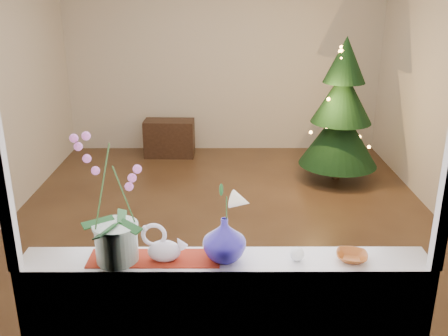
# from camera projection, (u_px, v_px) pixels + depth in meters

# --- Properties ---
(ground) EXTENTS (5.00, 5.00, 0.00)m
(ground) POSITION_uv_depth(u_px,v_px,m) (224.00, 220.00, 5.21)
(ground) COLOR #3C2618
(ground) RESTS_ON ground
(wall_back) EXTENTS (4.50, 0.10, 2.70)m
(wall_back) POSITION_uv_depth(u_px,v_px,m) (224.00, 58.00, 7.10)
(wall_back) COLOR beige
(wall_back) RESTS_ON ground
(wall_front) EXTENTS (4.50, 0.10, 2.70)m
(wall_front) POSITION_uv_depth(u_px,v_px,m) (226.00, 194.00, 2.40)
(wall_front) COLOR beige
(wall_front) RESTS_ON ground
(windowsill) EXTENTS (2.20, 0.26, 0.04)m
(windowsill) POSITION_uv_depth(u_px,v_px,m) (225.00, 262.00, 2.67)
(windowsill) COLOR white
(windowsill) RESTS_ON window_apron
(window_frame) EXTENTS (2.22, 0.06, 1.60)m
(window_frame) POSITION_uv_depth(u_px,v_px,m) (226.00, 122.00, 2.31)
(window_frame) COLOR white
(window_frame) RESTS_ON windowsill
(runner) EXTENTS (0.70, 0.20, 0.01)m
(runner) POSITION_uv_depth(u_px,v_px,m) (154.00, 258.00, 2.66)
(runner) COLOR maroon
(runner) RESTS_ON windowsill
(orchid_pot) EXTENTS (0.32, 0.32, 0.70)m
(orchid_pot) POSITION_uv_depth(u_px,v_px,m) (113.00, 200.00, 2.53)
(orchid_pot) COLOR white
(orchid_pot) RESTS_ON windowsill
(swan) EXTENTS (0.26, 0.18, 0.20)m
(swan) POSITION_uv_depth(u_px,v_px,m) (164.00, 243.00, 2.62)
(swan) COLOR silver
(swan) RESTS_ON windowsill
(blue_vase) EXTENTS (0.33, 0.33, 0.27)m
(blue_vase) POSITION_uv_depth(u_px,v_px,m) (224.00, 236.00, 2.62)
(blue_vase) COLOR navy
(blue_vase) RESTS_ON windowsill
(lily) EXTENTS (0.15, 0.09, 0.21)m
(lily) POSITION_uv_depth(u_px,v_px,m) (224.00, 194.00, 2.53)
(lily) COLOR white
(lily) RESTS_ON blue_vase
(paperweight) EXTENTS (0.08, 0.08, 0.08)m
(paperweight) POSITION_uv_depth(u_px,v_px,m) (297.00, 254.00, 2.64)
(paperweight) COLOR white
(paperweight) RESTS_ON windowsill
(amber_dish) EXTENTS (0.17, 0.17, 0.04)m
(amber_dish) POSITION_uv_depth(u_px,v_px,m) (352.00, 257.00, 2.65)
(amber_dish) COLOR #9B4C1C
(amber_dish) RESTS_ON windowsill
(xmas_tree) EXTENTS (1.08, 1.08, 1.77)m
(xmas_tree) POSITION_uv_depth(u_px,v_px,m) (341.00, 111.00, 6.03)
(xmas_tree) COLOR black
(xmas_tree) RESTS_ON ground
(side_table) EXTENTS (0.71, 0.37, 0.53)m
(side_table) POSITION_uv_depth(u_px,v_px,m) (169.00, 138.00, 7.13)
(side_table) COLOR black
(side_table) RESTS_ON ground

